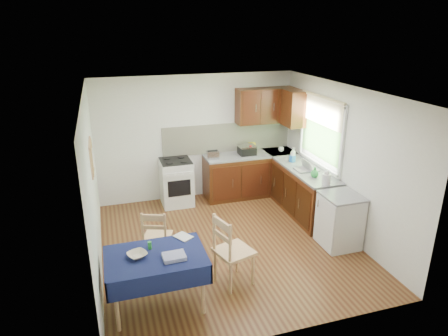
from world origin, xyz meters
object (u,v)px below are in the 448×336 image
object	(u,v)px
toaster	(213,155)
dish_rack	(306,169)
sandwich_press	(247,150)
dining_table	(156,263)
chair_near	(231,249)
kettle	(326,178)
chair_far	(157,236)

from	to	relation	value
toaster	dish_rack	bearing A→B (deg)	-58.19
sandwich_press	dish_rack	size ratio (longest dim) A/B	0.82
dining_table	chair_near	xyz separation A→B (m)	(1.03, 0.16, -0.08)
sandwich_press	dining_table	bearing A→B (deg)	-124.39
chair_near	toaster	xyz separation A→B (m)	(0.51, 2.72, 0.43)
kettle	sandwich_press	bearing A→B (deg)	110.43
dish_rack	kettle	distance (m)	0.71
chair_near	sandwich_press	xyz separation A→B (m)	(1.25, 2.80, 0.44)
chair_near	kettle	bearing A→B (deg)	-82.02
chair_near	dish_rack	world-z (taller)	dish_rack
dining_table	sandwich_press	distance (m)	3.75
chair_near	toaster	world-z (taller)	toaster
dining_table	toaster	world-z (taller)	toaster
sandwich_press	chair_far	bearing A→B (deg)	-133.52
sandwich_press	kettle	distance (m)	2.01
toaster	kettle	size ratio (longest dim) A/B	1.00
dining_table	chair_near	distance (m)	1.04
toaster	kettle	world-z (taller)	kettle
chair_near	toaster	bearing A→B (deg)	-27.63
toaster	chair_near	bearing A→B (deg)	-121.92
chair_near	sandwich_press	bearing A→B (deg)	-41.18
chair_far	sandwich_press	xyz separation A→B (m)	(2.15, 2.02, 0.52)
kettle	dining_table	bearing A→B (deg)	-160.20
chair_far	toaster	size ratio (longest dim) A/B	3.76
kettle	dish_rack	bearing A→B (deg)	88.57
sandwich_press	dish_rack	world-z (taller)	same
sandwich_press	dish_rack	bearing A→B (deg)	-55.32
chair_far	kettle	size ratio (longest dim) A/B	3.76
dish_rack	kettle	size ratio (longest dim) A/B	1.66
chair_near	kettle	distance (m)	2.20
chair_far	sandwich_press	bearing A→B (deg)	-116.08
dining_table	chair_far	distance (m)	0.96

